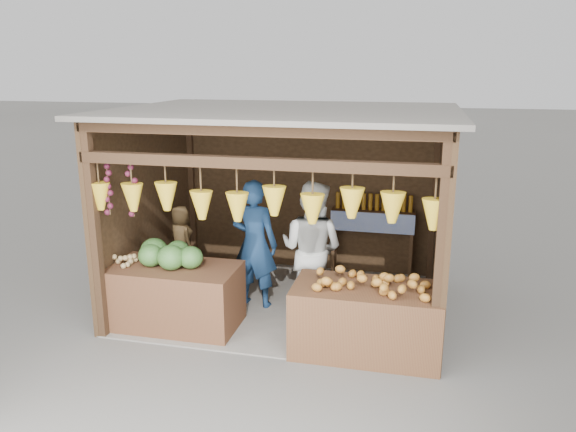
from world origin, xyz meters
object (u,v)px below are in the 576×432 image
object	(u,v)px
counter_left	(175,296)
vendor_seated	(181,239)
man_standing	(255,244)
counter_right	(366,320)
woman_standing	(312,249)

from	to	relation	value
counter_left	vendor_seated	world-z (taller)	vendor_seated
counter_left	man_standing	bearing A→B (deg)	45.76
counter_left	man_standing	world-z (taller)	man_standing
counter_right	vendor_seated	size ratio (longest dim) A/B	1.73
counter_right	woman_standing	size ratio (longest dim) A/B	0.92
man_standing	woman_standing	distance (m)	0.79
woman_standing	vendor_seated	xyz separation A→B (m)	(-1.94, 0.29, -0.09)
counter_left	woman_standing	size ratio (longest dim) A/B	0.89
woman_standing	counter_right	bearing A→B (deg)	147.87
counter_left	woman_standing	world-z (taller)	woman_standing
man_standing	woman_standing	size ratio (longest dim) A/B	0.98
counter_left	counter_right	size ratio (longest dim) A/B	0.97
counter_right	woman_standing	world-z (taller)	woman_standing
counter_left	man_standing	size ratio (longest dim) A/B	0.91
counter_right	vendor_seated	bearing A→B (deg)	156.87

